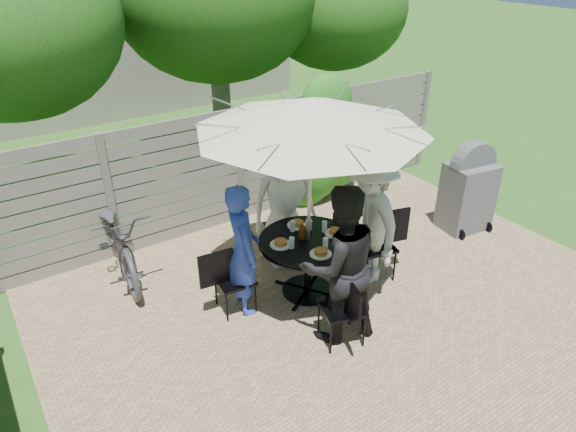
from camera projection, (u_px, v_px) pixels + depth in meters
backyard_envelope at (93, 2)px, 12.42m from camera, size 60.00×60.00×5.00m
patio_table at (308, 256)px, 6.35m from camera, size 1.44×1.44×0.79m
umbrella at (311, 115)px, 5.48m from camera, size 3.13×3.13×2.54m
chair_back at (281, 238)px, 7.28m from camera, size 0.53×0.68×0.89m
person_back at (284, 201)px, 6.85m from camera, size 1.00×0.76×1.83m
chair_left at (234, 292)px, 6.18m from camera, size 0.66×0.47×0.89m
person_left at (243, 250)px, 5.95m from camera, size 0.52×0.68×1.66m
chair_front at (342, 321)px, 5.69m from camera, size 0.56×0.71×0.93m
person_front at (339, 265)px, 5.49m from camera, size 1.04×0.89×1.87m
chair_right at (375, 258)px, 6.78m from camera, size 0.74×0.57×0.97m
person_right at (369, 220)px, 6.45m from camera, size 0.90×1.27×1.78m
plate_back at (297, 224)px, 6.52m from camera, size 0.26×0.26×0.06m
plate_left at (281, 243)px, 6.11m from camera, size 0.26×0.26×0.06m
plate_front at (321, 253)px, 5.93m from camera, size 0.26×0.26×0.06m
plate_right at (335, 232)px, 6.34m from camera, size 0.26×0.26×0.06m
glass_back at (293, 226)px, 6.38m from camera, size 0.07×0.07×0.14m
glass_left at (292, 243)px, 6.03m from camera, size 0.07×0.07×0.14m
glass_front at (325, 243)px, 6.02m from camera, size 0.07×0.07×0.14m
glass_right at (324, 227)px, 6.37m from camera, size 0.07×0.07×0.14m
syrup_jug at (302, 233)px, 6.22m from camera, size 0.09×0.09×0.16m
coffee_cup at (309, 225)px, 6.42m from camera, size 0.08×0.08×0.12m
bicycle at (118, 238)px, 6.77m from camera, size 0.87×2.06×1.06m
bbq_grill at (468, 191)px, 7.75m from camera, size 0.77×0.64×1.42m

